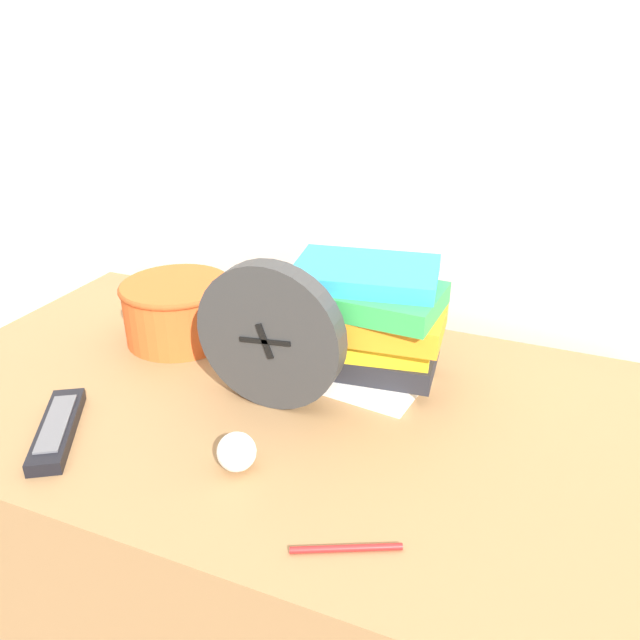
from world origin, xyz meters
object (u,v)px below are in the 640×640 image
crumpled_paper_ball (237,452)px  pen (346,548)px  tv_remote (57,429)px  desk_clock (270,337)px  basket (178,308)px  book_stack (367,325)px

crumpled_paper_ball → pen: size_ratio=0.45×
tv_remote → pen: size_ratio=1.54×
desk_clock → basket: bearing=152.6°
basket → pen: 0.61m
book_stack → basket: (-0.38, 0.02, -0.04)m
book_stack → crumpled_paper_ball: 0.30m
book_stack → pen: book_stack is taller
book_stack → crumpled_paper_ball: bearing=-107.3°
basket → pen: basket is taller
desk_clock → crumpled_paper_ball: size_ratio=4.39×
book_stack → tv_remote: book_stack is taller
tv_remote → desk_clock: bearing=37.9°
basket → pen: bearing=-38.6°
book_stack → pen: (0.10, -0.36, -0.10)m
desk_clock → tv_remote: (-0.25, -0.20, -0.11)m
book_stack → pen: bearing=-74.7°
desk_clock → pen: desk_clock is taller
pen → desk_clock: bearing=131.3°
desk_clock → crumpled_paper_ball: 0.19m
desk_clock → book_stack: (0.12, 0.12, -0.01)m
basket → pen: (0.47, -0.38, -0.06)m
tv_remote → pen: 0.47m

